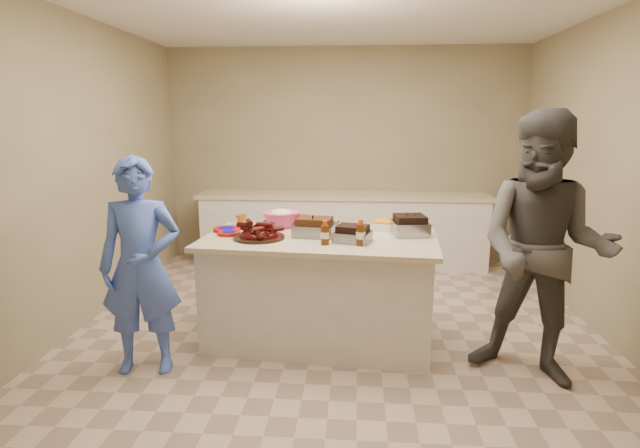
# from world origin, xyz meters

# --- Properties ---
(room) EXTENTS (4.50, 5.00, 2.70)m
(room) POSITION_xyz_m (0.00, 0.00, 0.00)
(room) COLOR #978965
(room) RESTS_ON ground
(back_counter) EXTENTS (3.60, 0.64, 0.90)m
(back_counter) POSITION_xyz_m (0.00, 2.20, 0.45)
(back_counter) COLOR silver
(back_counter) RESTS_ON ground
(island) EXTENTS (1.93, 1.13, 0.88)m
(island) POSITION_xyz_m (-0.13, -0.08, 0.00)
(island) COLOR silver
(island) RESTS_ON ground
(rib_platter) EXTENTS (0.48, 0.48, 0.16)m
(rib_platter) POSITION_xyz_m (-0.61, -0.15, 0.88)
(rib_platter) COLOR #3B0605
(rib_platter) RESTS_ON island
(pulled_pork_tray) EXTENTS (0.35, 0.29, 0.10)m
(pulled_pork_tray) POSITION_xyz_m (-0.17, -0.03, 0.88)
(pulled_pork_tray) COLOR #47230F
(pulled_pork_tray) RESTS_ON island
(brisket_tray) EXTENTS (0.32, 0.28, 0.08)m
(brisket_tray) POSITION_xyz_m (0.14, -0.20, 0.88)
(brisket_tray) COLOR black
(brisket_tray) RESTS_ON island
(roasting_pan) EXTENTS (0.31, 0.31, 0.11)m
(roasting_pan) POSITION_xyz_m (0.60, 0.07, 0.88)
(roasting_pan) COLOR gray
(roasting_pan) RESTS_ON island
(coleslaw_bowl) EXTENTS (0.36, 0.36, 0.23)m
(coleslaw_bowl) POSITION_xyz_m (-0.49, 0.31, 0.88)
(coleslaw_bowl) COLOR #D54389
(coleslaw_bowl) RESTS_ON island
(sausage_plate) EXTENTS (0.34, 0.34, 0.05)m
(sausage_plate) POSITION_xyz_m (-0.11, 0.16, 0.88)
(sausage_plate) COLOR silver
(sausage_plate) RESTS_ON island
(mac_cheese_dish) EXTENTS (0.35, 0.29, 0.08)m
(mac_cheese_dish) POSITION_xyz_m (0.45, 0.26, 0.88)
(mac_cheese_dish) COLOR orange
(mac_cheese_dish) RESTS_ON island
(bbq_bottle_a) EXTENTS (0.07, 0.07, 0.18)m
(bbq_bottle_a) POSITION_xyz_m (-0.07, -0.30, 0.88)
(bbq_bottle_a) COLOR #461F06
(bbq_bottle_a) RESTS_ON island
(bbq_bottle_b) EXTENTS (0.07, 0.07, 0.20)m
(bbq_bottle_b) POSITION_xyz_m (0.20, -0.31, 0.88)
(bbq_bottle_b) COLOR #461F06
(bbq_bottle_b) RESTS_ON island
(mustard_bottle) EXTENTS (0.04, 0.04, 0.11)m
(mustard_bottle) POSITION_xyz_m (-0.30, 0.03, 0.88)
(mustard_bottle) COLOR #F6BE06
(mustard_bottle) RESTS_ON island
(sauce_bowl) EXTENTS (0.14, 0.05, 0.14)m
(sauce_bowl) POSITION_xyz_m (-0.23, 0.12, 0.88)
(sauce_bowl) COLOR silver
(sauce_bowl) RESTS_ON island
(plate_stack_large) EXTENTS (0.24, 0.24, 0.03)m
(plate_stack_large) POSITION_xyz_m (-0.93, 0.10, 0.88)
(plate_stack_large) COLOR #910D06
(plate_stack_large) RESTS_ON island
(plate_stack_small) EXTENTS (0.20, 0.20, 0.03)m
(plate_stack_small) POSITION_xyz_m (-0.87, -0.04, 0.88)
(plate_stack_small) COLOR #910D06
(plate_stack_small) RESTS_ON island
(plastic_cup) EXTENTS (0.11, 0.10, 0.10)m
(plastic_cup) POSITION_xyz_m (-0.86, 0.36, 0.88)
(plastic_cup) COLOR #A35113
(plastic_cup) RESTS_ON island
(basket_stack) EXTENTS (0.21, 0.17, 0.10)m
(basket_stack) POSITION_xyz_m (-0.38, 0.33, 0.88)
(basket_stack) COLOR #910D06
(basket_stack) RESTS_ON island
(guest_blue) EXTENTS (0.81, 1.63, 0.37)m
(guest_blue) POSITION_xyz_m (-1.36, -0.65, 0.00)
(guest_blue) COLOR #4668D2
(guest_blue) RESTS_ON ground
(guest_gray) EXTENTS (1.68, 2.08, 0.71)m
(guest_gray) POSITION_xyz_m (1.43, -0.59, 0.00)
(guest_gray) COLOR #53504B
(guest_gray) RESTS_ON ground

